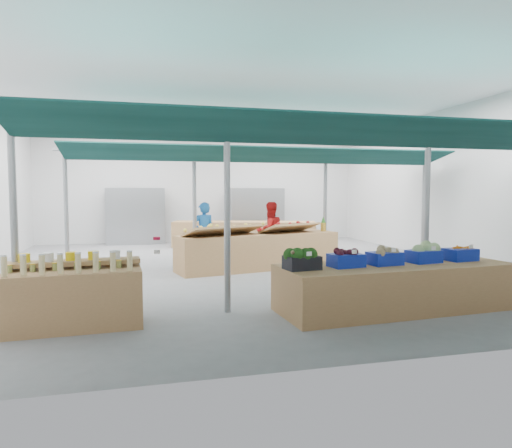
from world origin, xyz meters
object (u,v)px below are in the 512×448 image
object	(u,v)px
veg_counter	(395,287)
vendor_right	(270,232)
crate_stack	(422,283)
fruit_counter	(259,251)
bottle_shelf	(75,296)
vendor_left	(204,233)

from	to	relation	value
veg_counter	vendor_right	world-z (taller)	vendor_right
crate_stack	fruit_counter	bearing A→B (deg)	115.88
veg_counter	fruit_counter	bearing A→B (deg)	101.16
bottle_shelf	fruit_counter	xyz separation A→B (m)	(3.68, 4.05, -0.01)
bottle_shelf	fruit_counter	distance (m)	5.47
fruit_counter	vendor_right	xyz separation A→B (m)	(0.60, 1.10, 0.37)
veg_counter	vendor_left	bearing A→B (deg)	109.71
vendor_left	vendor_right	distance (m)	1.80
veg_counter	fruit_counter	xyz separation A→B (m)	(-1.15, 4.29, 0.07)
crate_stack	vendor_right	bearing A→B (deg)	104.52
bottle_shelf	vendor_left	xyz separation A→B (m)	(2.48, 5.15, 0.37)
vendor_left	vendor_right	xyz separation A→B (m)	(1.80, 0.00, 0.00)
crate_stack	vendor_left	xyz separation A→B (m)	(-3.10, 5.01, 0.50)
fruit_counter	crate_stack	distance (m)	4.35
bottle_shelf	fruit_counter	world-z (taller)	bottle_shelf
fruit_counter	veg_counter	bearing A→B (deg)	-86.94
vendor_left	veg_counter	bearing A→B (deg)	101.61
bottle_shelf	crate_stack	size ratio (longest dim) A/B	2.97
crate_stack	vendor_right	size ratio (longest dim) A/B	0.38
veg_counter	vendor_left	size ratio (longest dim) A/B	2.34
fruit_counter	vendor_right	distance (m)	1.31
crate_stack	vendor_left	bearing A→B (deg)	121.72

